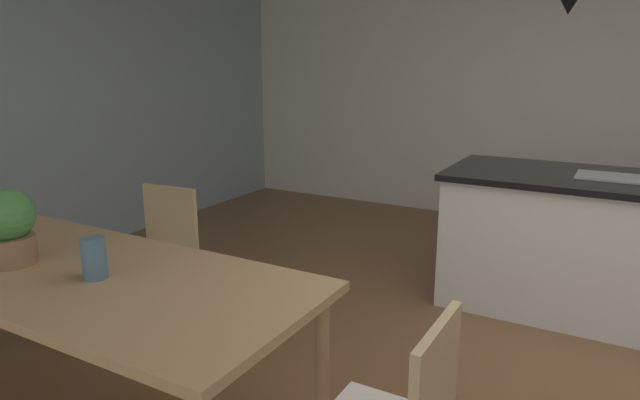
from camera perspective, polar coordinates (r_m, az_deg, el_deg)
wall_back_kitchen at (r=5.79m, az=29.68°, el=9.90°), size 10.00×0.12×2.70m
window_wall_left_glazing at (r=4.81m, az=-29.21°, el=9.45°), size 0.06×8.40×2.70m
dining_table at (r=2.54m, az=-22.55°, el=-8.21°), size 1.99×0.88×0.74m
chair_far_left at (r=3.43m, az=-16.35°, el=-5.56°), size 0.43×0.43×0.87m
kitchen_island at (r=3.95m, az=27.89°, el=-4.28°), size 2.05×0.89×0.91m
potted_plant_on_table at (r=2.71m, az=-29.51°, el=-2.32°), size 0.23×0.23×0.33m
vase_on_dining_table at (r=2.41m, az=-22.30°, el=-5.59°), size 0.10×0.10×0.17m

